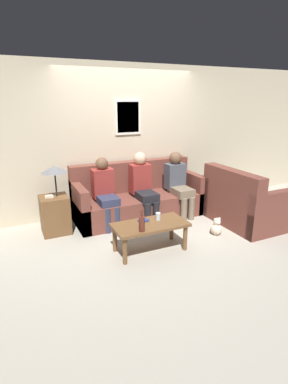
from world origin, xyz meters
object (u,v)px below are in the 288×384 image
coffee_table (150,228)px  drinking_glass (158,216)px  person_left (105,190)px  teddy_bear (217,227)px  wine_bottle (142,223)px  person_right (178,182)px  couch_main (138,199)px  couch_side (243,205)px  person_middle (143,185)px

coffee_table → drinking_glass: 0.20m
person_left → teddy_bear: person_left is taller
wine_bottle → teddy_bear: wine_bottle is taller
wine_bottle → person_right: 1.75m
couch_main → person_left: (-0.64, -0.15, 0.28)m
coffee_table → person_left: 1.18m
couch_side → wine_bottle: size_ratio=4.33×
couch_side → coffee_table: 1.82m
wine_bottle → person_middle: 1.39m
wine_bottle → couch_main: bearing=68.2°
couch_side → person_middle: 1.70m
couch_side → person_left: size_ratio=1.11×
person_left → person_right: person_right is taller
coffee_table → teddy_bear: 1.17m
couch_side → coffee_table: bearing=96.2°
coffee_table → person_right: (1.06, 1.04, 0.27)m
wine_bottle → drinking_glass: size_ratio=2.71×
drinking_glass → person_middle: size_ratio=0.09×
drinking_glass → coffee_table: bearing=-156.1°
person_left → couch_side: bearing=-23.9°
couch_main → coffee_table: couch_main is taller
wine_bottle → person_left: person_left is taller
couch_main → drinking_glass: (-0.22, -1.19, 0.13)m
drinking_glass → person_right: (0.91, 0.97, 0.15)m
couch_side → drinking_glass: bearing=94.4°
couch_side → wine_bottle: 2.05m
couch_main → teddy_bear: 1.48m
couch_side → person_left: 2.29m
person_left → drinking_glass: bearing=-68.0°
coffee_table → person_middle: bearing=70.1°
person_left → person_right: (1.33, -0.08, 0.01)m
person_left → teddy_bear: (1.42, -1.09, -0.48)m
couch_main → teddy_bear: (0.78, -1.24, -0.20)m
wine_bottle → teddy_bear: 1.42m
couch_side → person_right: size_ratio=1.11×
coffee_table → teddy_bear: (1.15, 0.02, -0.22)m
couch_main → coffee_table: size_ratio=2.21×
couch_main → wine_bottle: couch_main is taller
wine_bottle → teddy_bear: (1.35, 0.19, -0.39)m
wine_bottle → person_right: size_ratio=0.26×
coffee_table → teddy_bear: coffee_table is taller
wine_bottle → person_right: bearing=43.7°
coffee_table → wine_bottle: 0.31m
teddy_bear → wine_bottle: bearing=-172.0°
coffee_table → person_right: person_right is taller
couch_side → person_middle: bearing=57.9°
coffee_table → person_left: person_left is taller
person_left → person_middle: size_ratio=0.96×
couch_side → person_left: person_left is taller
person_right → coffee_table: bearing=-135.6°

